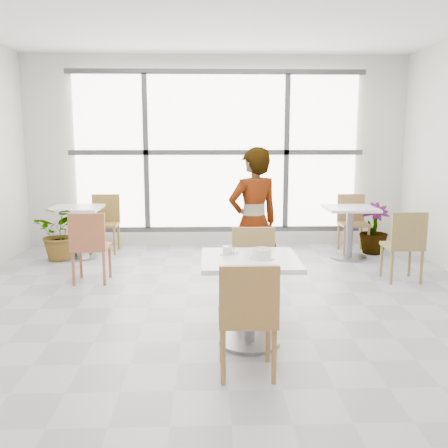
{
  "coord_description": "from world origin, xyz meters",
  "views": [
    {
      "loc": [
        -0.14,
        -4.58,
        1.74
      ],
      "look_at": [
        0.0,
        -0.3,
        1.0
      ],
      "focal_mm": 40.59,
      "sensor_mm": 36.0,
      "label": 1
    }
  ],
  "objects_px": {
    "bg_table_left": "(77,225)",
    "bg_chair_right_far": "(352,219)",
    "bg_table_right": "(350,225)",
    "chair_far": "(254,267)",
    "bg_chair_left_far": "(105,219)",
    "plant_left": "(62,233)",
    "oatmeal_bowl": "(262,253)",
    "bg_chair_right_near": "(405,242)",
    "main_table": "(250,284)",
    "chair_near": "(248,312)",
    "person": "(253,223)",
    "coffee_cup": "(228,251)",
    "bg_chair_left_near": "(90,243)",
    "plant_right": "(374,229)"
  },
  "relations": [
    {
      "from": "bg_table_left",
      "to": "bg_chair_right_far",
      "type": "distance_m",
      "value": 4.12
    },
    {
      "from": "bg_table_right",
      "to": "chair_far",
      "type": "bearing_deg",
      "value": -123.82
    },
    {
      "from": "bg_chair_left_far",
      "to": "plant_left",
      "type": "distance_m",
      "value": 0.75
    },
    {
      "from": "plant_left",
      "to": "oatmeal_bowl",
      "type": "bearing_deg",
      "value": -50.71
    },
    {
      "from": "plant_left",
      "to": "bg_chair_right_near",
      "type": "bearing_deg",
      "value": -16.12
    },
    {
      "from": "main_table",
      "to": "chair_near",
      "type": "bearing_deg",
      "value": -95.76
    },
    {
      "from": "bg_chair_right_near",
      "to": "bg_chair_right_far",
      "type": "relative_size",
      "value": 1.0
    },
    {
      "from": "main_table",
      "to": "person",
      "type": "distance_m",
      "value": 1.38
    },
    {
      "from": "bg_table_left",
      "to": "bg_chair_right_far",
      "type": "xyz_separation_m",
      "value": [
        4.11,
        0.34,
        0.01
      ]
    },
    {
      "from": "chair_near",
      "to": "person",
      "type": "bearing_deg",
      "value": -96.17
    },
    {
      "from": "bg_chair_right_far",
      "to": "plant_left",
      "type": "bearing_deg",
      "value": -174.1
    },
    {
      "from": "coffee_cup",
      "to": "person",
      "type": "distance_m",
      "value": 1.24
    },
    {
      "from": "bg_chair_left_near",
      "to": "plant_left",
      "type": "height_order",
      "value": "bg_chair_left_near"
    },
    {
      "from": "plant_right",
      "to": "person",
      "type": "bearing_deg",
      "value": -135.14
    },
    {
      "from": "person",
      "to": "plant_right",
      "type": "xyz_separation_m",
      "value": [
        2.0,
        1.99,
        -0.44
      ]
    },
    {
      "from": "bg_chair_left_near",
      "to": "plant_right",
      "type": "bearing_deg",
      "value": -159.28
    },
    {
      "from": "oatmeal_bowl",
      "to": "bg_table_right",
      "type": "bearing_deg",
      "value": 62.38
    },
    {
      "from": "main_table",
      "to": "plant_left",
      "type": "relative_size",
      "value": 1.04
    },
    {
      "from": "bg_chair_left_near",
      "to": "bg_chair_right_near",
      "type": "bearing_deg",
      "value": 179.02
    },
    {
      "from": "chair_near",
      "to": "bg_chair_left_near",
      "type": "xyz_separation_m",
      "value": [
        -1.69,
        2.47,
        0.0
      ]
    },
    {
      "from": "person",
      "to": "bg_table_right",
      "type": "relative_size",
      "value": 2.18
    },
    {
      "from": "chair_near",
      "to": "bg_table_left",
      "type": "distance_m",
      "value": 4.38
    },
    {
      "from": "bg_chair_left_near",
      "to": "plant_right",
      "type": "height_order",
      "value": "bg_chair_left_near"
    },
    {
      "from": "bg_chair_left_near",
      "to": "plant_left",
      "type": "xyz_separation_m",
      "value": [
        -0.68,
        1.22,
        -0.11
      ]
    },
    {
      "from": "chair_near",
      "to": "bg_chair_right_near",
      "type": "height_order",
      "value": "same"
    },
    {
      "from": "main_table",
      "to": "coffee_cup",
      "type": "height_order",
      "value": "coffee_cup"
    },
    {
      "from": "coffee_cup",
      "to": "bg_chair_right_far",
      "type": "xyz_separation_m",
      "value": [
        2.05,
        3.38,
        -0.28
      ]
    },
    {
      "from": "bg_chair_left_far",
      "to": "main_table",
      "type": "bearing_deg",
      "value": -61.96
    },
    {
      "from": "chair_far",
      "to": "bg_table_left",
      "type": "xyz_separation_m",
      "value": [
        -2.34,
        2.52,
        -0.01
      ]
    },
    {
      "from": "bg_chair_right_far",
      "to": "plant_left",
      "type": "height_order",
      "value": "bg_chair_right_far"
    },
    {
      "from": "chair_near",
      "to": "plant_right",
      "type": "height_order",
      "value": "chair_near"
    },
    {
      "from": "chair_far",
      "to": "bg_chair_right_near",
      "type": "xyz_separation_m",
      "value": [
        1.91,
        1.13,
        0.0
      ]
    },
    {
      "from": "person",
      "to": "bg_table_right",
      "type": "xyz_separation_m",
      "value": [
        1.54,
        1.69,
        -0.33
      ]
    },
    {
      "from": "coffee_cup",
      "to": "plant_left",
      "type": "height_order",
      "value": "coffee_cup"
    },
    {
      "from": "coffee_cup",
      "to": "bg_chair_left_near",
      "type": "bearing_deg",
      "value": 132.59
    },
    {
      "from": "chair_near",
      "to": "oatmeal_bowl",
      "type": "xyz_separation_m",
      "value": [
        0.16,
        0.6,
        0.29
      ]
    },
    {
      "from": "plant_left",
      "to": "chair_near",
      "type": "bearing_deg",
      "value": -57.3
    },
    {
      "from": "oatmeal_bowl",
      "to": "bg_table_right",
      "type": "xyz_separation_m",
      "value": [
        1.6,
        3.05,
        -0.31
      ]
    },
    {
      "from": "chair_far",
      "to": "main_table",
      "type": "bearing_deg",
      "value": -98.52
    },
    {
      "from": "bg_chair_right_near",
      "to": "plant_left",
      "type": "xyz_separation_m",
      "value": [
        -4.45,
        1.28,
        -0.11
      ]
    },
    {
      "from": "main_table",
      "to": "chair_near",
      "type": "distance_m",
      "value": 0.63
    },
    {
      "from": "main_table",
      "to": "bg_chair_right_near",
      "type": "height_order",
      "value": "bg_chair_right_near"
    },
    {
      "from": "main_table",
      "to": "chair_far",
      "type": "bearing_deg",
      "value": 81.48
    },
    {
      "from": "main_table",
      "to": "person",
      "type": "xyz_separation_m",
      "value": [
        0.15,
        1.34,
        0.29
      ]
    },
    {
      "from": "oatmeal_bowl",
      "to": "main_table",
      "type": "bearing_deg",
      "value": 168.32
    },
    {
      "from": "chair_near",
      "to": "bg_table_right",
      "type": "distance_m",
      "value": 4.05
    },
    {
      "from": "bg_chair_left_far",
      "to": "bg_chair_right_far",
      "type": "distance_m",
      "value": 3.79
    },
    {
      "from": "bg_chair_left_far",
      "to": "bg_chair_right_near",
      "type": "xyz_separation_m",
      "value": [
        3.93,
        -1.82,
        0.0
      ]
    },
    {
      "from": "oatmeal_bowl",
      "to": "bg_chair_right_far",
      "type": "height_order",
      "value": "bg_chair_right_far"
    },
    {
      "from": "chair_far",
      "to": "bg_table_right",
      "type": "bearing_deg",
      "value": 56.18
    }
  ]
}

